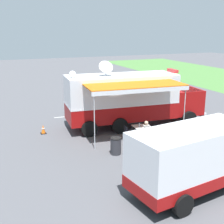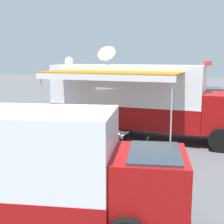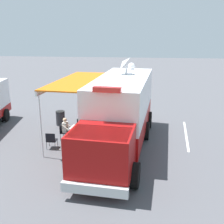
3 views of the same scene
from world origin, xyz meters
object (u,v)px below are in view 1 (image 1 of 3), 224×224
object	(u,v)px
support_truck	(202,157)
seated_responder	(146,130)
folding_chair_spare_by_truck	(168,132)
folding_table	(140,127)
car_behind_truck	(124,88)
trash_bin	(116,146)
folding_chair_at_table	(147,134)
traffic_cone	(43,129)
command_truck	(132,98)
water_bottle	(139,125)
folding_chair_beside_table	(127,132)

from	to	relation	value
support_truck	seated_responder	bearing A→B (deg)	174.13
folding_chair_spare_by_truck	support_truck	size ratio (longest dim) A/B	0.12
folding_table	car_behind_truck	size ratio (longest dim) A/B	0.20
folding_chair_spare_by_truck	car_behind_truck	bearing A→B (deg)	167.37
trash_bin	support_truck	world-z (taller)	support_truck
folding_chair_at_table	traffic_cone	world-z (taller)	folding_chair_at_table
trash_bin	seated_responder	bearing A→B (deg)	114.95
command_truck	water_bottle	xyz separation A→B (m)	(2.42, -0.69, -1.11)
traffic_cone	car_behind_truck	xyz separation A→B (m)	(-7.75, 9.24, 0.60)
folding_table	traffic_cone	xyz separation A→B (m)	(-3.01, -5.24, -0.39)
seated_responder	car_behind_truck	world-z (taller)	car_behind_truck
command_truck	folding_chair_spare_by_truck	bearing A→B (deg)	12.13
water_bottle	folding_table	bearing A→B (deg)	140.49
folding_chair_at_table	trash_bin	xyz separation A→B (m)	(0.91, -2.35, -0.06)
command_truck	car_behind_truck	xyz separation A→B (m)	(-8.43, 3.38, -1.06)
command_truck	seated_responder	size ratio (longest dim) A/B	7.73
folding_chair_at_table	support_truck	xyz separation A→B (m)	(5.52, -0.57, 0.87)
command_truck	folding_chair_spare_by_truck	distance (m)	3.75
folding_table	trash_bin	size ratio (longest dim) A/B	0.95
water_bottle	traffic_cone	size ratio (longest dim) A/B	0.39
command_truck	traffic_cone	world-z (taller)	command_truck
folding_table	folding_chair_spare_by_truck	world-z (taller)	folding_chair_spare_by_truck
folding_chair_spare_by_truck	support_truck	xyz separation A→B (m)	(5.27, -1.88, 0.87)
trash_bin	support_truck	bearing A→B (deg)	21.11
water_bottle	folding_chair_at_table	world-z (taller)	water_bottle
water_bottle	car_behind_truck	xyz separation A→B (m)	(-10.85, 4.07, 0.05)
seated_responder	trash_bin	bearing A→B (deg)	-65.05
folding_table	car_behind_truck	xyz separation A→B (m)	(-10.76, 4.00, 0.21)
folding_chair_beside_table	traffic_cone	bearing A→B (deg)	-125.05
folding_chair_beside_table	trash_bin	bearing A→B (deg)	-41.62
folding_chair_at_table	folding_table	bearing A→B (deg)	-176.93
seated_responder	trash_bin	size ratio (longest dim) A/B	1.37
seated_responder	trash_bin	world-z (taller)	seated_responder
water_bottle	seated_responder	world-z (taller)	seated_responder
folding_chair_at_table	traffic_cone	size ratio (longest dim) A/B	1.50
folding_chair_at_table	support_truck	size ratio (longest dim) A/B	0.12
folding_chair_at_table	folding_chair_spare_by_truck	distance (m)	1.33
command_truck	folding_chair_spare_by_truck	xyz separation A→B (m)	(3.39, 0.73, -1.43)
command_truck	folding_table	bearing A→B (deg)	-14.87
folding_chair_beside_table	folding_chair_spare_by_truck	distance (m)	2.41
folding_table	folding_chair_at_table	distance (m)	0.82
folding_chair_at_table	seated_responder	xyz separation A→B (m)	(-0.19, 0.02, 0.14)
folding_table	traffic_cone	size ratio (longest dim) A/B	1.49
water_bottle	seated_responder	distance (m)	0.57
folding_table	folding_chair_beside_table	bearing A→B (deg)	-85.33
car_behind_truck	support_truck	bearing A→B (deg)	-14.84
command_truck	water_bottle	world-z (taller)	command_truck
command_truck	folding_chair_beside_table	distance (m)	3.16
folding_chair_beside_table	folding_chair_at_table	bearing A→B (deg)	50.71
trash_bin	car_behind_truck	xyz separation A→B (m)	(-12.47, 6.31, 0.42)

